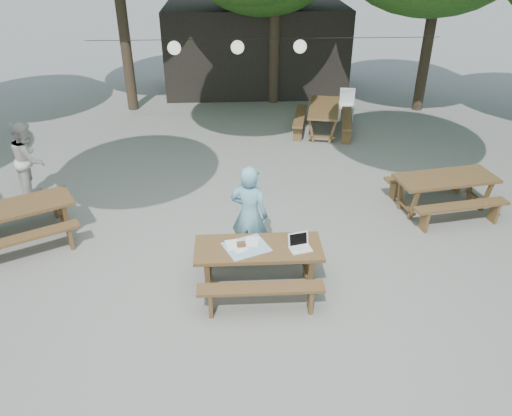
{
  "coord_description": "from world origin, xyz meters",
  "views": [
    {
      "loc": [
        -0.41,
        -7.02,
        5.16
      ],
      "look_at": [
        -0.04,
        0.12,
        1.05
      ],
      "focal_mm": 35.0,
      "sensor_mm": 36.0,
      "label": 1
    }
  ],
  "objects_px": {
    "picnic_table_nw": "(18,224)",
    "woman": "(249,215)",
    "main_picnic_table": "(258,266)",
    "second_person": "(29,159)",
    "plastic_chair": "(346,111)"
  },
  "relations": [
    {
      "from": "second_person",
      "to": "main_picnic_table",
      "type": "bearing_deg",
      "value": -136.18
    },
    {
      "from": "main_picnic_table",
      "to": "picnic_table_nw",
      "type": "bearing_deg",
      "value": 160.87
    },
    {
      "from": "woman",
      "to": "plastic_chair",
      "type": "height_order",
      "value": "woman"
    },
    {
      "from": "main_picnic_table",
      "to": "picnic_table_nw",
      "type": "relative_size",
      "value": 0.83
    },
    {
      "from": "picnic_table_nw",
      "to": "woman",
      "type": "relative_size",
      "value": 1.35
    },
    {
      "from": "picnic_table_nw",
      "to": "second_person",
      "type": "distance_m",
      "value": 1.96
    },
    {
      "from": "second_person",
      "to": "plastic_chair",
      "type": "height_order",
      "value": "second_person"
    },
    {
      "from": "picnic_table_nw",
      "to": "woman",
      "type": "height_order",
      "value": "woman"
    },
    {
      "from": "woman",
      "to": "main_picnic_table",
      "type": "bearing_deg",
      "value": 119.78
    },
    {
      "from": "main_picnic_table",
      "to": "woman",
      "type": "bearing_deg",
      "value": 98.35
    },
    {
      "from": "main_picnic_table",
      "to": "woman",
      "type": "xyz_separation_m",
      "value": [
        -0.11,
        0.75,
        0.51
      ]
    },
    {
      "from": "picnic_table_nw",
      "to": "second_person",
      "type": "xyz_separation_m",
      "value": [
        -0.33,
        1.88,
        0.44
      ]
    },
    {
      "from": "main_picnic_table",
      "to": "second_person",
      "type": "distance_m",
      "value": 5.76
    },
    {
      "from": "main_picnic_table",
      "to": "woman",
      "type": "height_order",
      "value": "woman"
    },
    {
      "from": "second_person",
      "to": "woman",
      "type": "bearing_deg",
      "value": -130.28
    }
  ]
}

